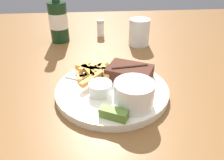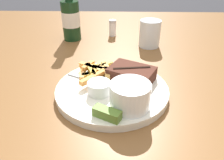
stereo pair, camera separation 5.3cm
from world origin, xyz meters
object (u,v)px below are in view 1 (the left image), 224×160
Objects in this scene: steak_portion at (130,73)px; pickle_spear at (114,114)px; dinner_plate at (112,90)px; coleslaw_cup at (134,93)px; beer_bottle at (58,20)px; knife_utensil at (113,79)px; fork_utensil at (86,81)px; drinking_glass at (139,32)px; dipping_sauce_cup at (100,88)px; salt_shaker at (100,28)px.

pickle_spear is at bearing -110.40° from steak_portion.
dinner_plate is 0.09m from coleslaw_cup.
coleslaw_cup is at bearing -65.27° from beer_bottle.
knife_utensil is (-0.04, 0.11, -0.03)m from coleslaw_cup.
coleslaw_cup reaches higher than fork_utensil.
drinking_glass is (0.13, 0.42, 0.02)m from pickle_spear.
dipping_sauce_cup is at bearing -137.59° from dinner_plate.
coleslaw_cup is 0.37× the size of beer_bottle.
coleslaw_cup is 0.09m from dipping_sauce_cup.
drinking_glass reaches higher than dinner_plate.
dipping_sauce_cup is 0.43m from beer_bottle.
dipping_sauce_cup is 0.07m from knife_utensil.
steak_portion reaches higher than dinner_plate.
pickle_spear is at bearing -71.80° from beer_bottle.
pickle_spear is at bearing -41.42° from fork_utensil.
coleslaw_cup reaches higher than pickle_spear.
dinner_plate is 0.07m from steak_portion.
knife_utensil is 0.38m from salt_shaker.
coleslaw_cup is 0.65× the size of knife_utensil.
salt_shaker is at bearing 90.31° from pickle_spear.
fork_utensil is 0.93× the size of knife_utensil.
salt_shaker is (-0.06, 0.38, -0.00)m from steak_portion.
coleslaw_cup is 0.50m from salt_shaker.
pickle_spear is 0.45m from drinking_glass.
pickle_spear is 0.46× the size of knife_utensil.
pickle_spear is at bearing -75.54° from dipping_sauce_cup.
dinner_plate is 4.47× the size of pickle_spear.
beer_bottle is (-0.14, 0.40, 0.05)m from dipping_sauce_cup.
beer_bottle is 0.17m from salt_shaker.
dipping_sauce_cup is at bearing -166.48° from knife_utensil.
beer_bottle reaches higher than fork_utensil.
drinking_glass is at bearing -12.13° from beer_bottle.
dipping_sauce_cup is 0.07m from fork_utensil.
dipping_sauce_cup is at bearing -92.49° from salt_shaker.
steak_portion is at bearing 29.17° from fork_utensil.
pickle_spear is 0.26× the size of beer_bottle.
beer_bottle is at bearing -164.39° from salt_shaker.
drinking_glass is 1.47× the size of salt_shaker.
dinner_plate is 1.18× the size of beer_bottle.
beer_bottle is at bearing 108.98° from dipping_sauce_cup.
coleslaw_cup is at bearing -102.71° from drinking_glass.
fork_utensil is (-0.11, -0.00, -0.02)m from steak_portion.
fork_utensil is 0.53× the size of beer_bottle.
dipping_sauce_cup is (-0.03, -0.03, 0.03)m from dinner_plate.
fork_utensil is at bearing 133.89° from coleslaw_cup.
fork_utensil is 0.34m from drinking_glass.
pickle_spear is (-0.05, -0.04, -0.02)m from coleslaw_cup.
fork_utensil is 1.92× the size of salt_shaker.
knife_utensil is 1.40× the size of drinking_glass.
dipping_sauce_cup is 0.57× the size of drinking_glass.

